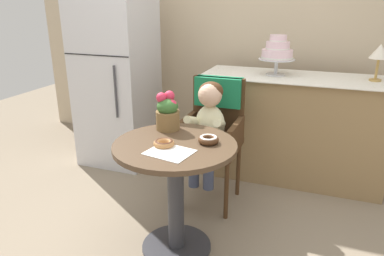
# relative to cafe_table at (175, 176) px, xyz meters

# --- Properties ---
(ground_plane) EXTENTS (8.00, 8.00, 0.00)m
(ground_plane) POSITION_rel_cafe_table_xyz_m (0.00, 0.00, -0.51)
(ground_plane) COLOR gray
(back_wall) EXTENTS (4.80, 0.10, 2.70)m
(back_wall) POSITION_rel_cafe_table_xyz_m (0.00, 1.85, 0.84)
(back_wall) COLOR #C1AD8E
(back_wall) RESTS_ON ground
(cafe_table) EXTENTS (0.72, 0.72, 0.72)m
(cafe_table) POSITION_rel_cafe_table_xyz_m (0.00, 0.00, 0.00)
(cafe_table) COLOR #4C3826
(cafe_table) RESTS_ON ground
(wicker_chair) EXTENTS (0.42, 0.45, 0.95)m
(wicker_chair) POSITION_rel_cafe_table_xyz_m (0.03, 0.71, 0.13)
(wicker_chair) COLOR #472D19
(wicker_chair) RESTS_ON ground
(seated_child) EXTENTS (0.27, 0.32, 0.73)m
(seated_child) POSITION_rel_cafe_table_xyz_m (0.03, 0.55, 0.17)
(seated_child) COLOR beige
(seated_child) RESTS_ON ground
(paper_napkin) EXTENTS (0.27, 0.24, 0.00)m
(paper_napkin) POSITION_rel_cafe_table_xyz_m (0.03, -0.13, 0.21)
(paper_napkin) COLOR white
(paper_napkin) RESTS_ON cafe_table
(donut_front) EXTENTS (0.12, 0.12, 0.04)m
(donut_front) POSITION_rel_cafe_table_xyz_m (0.18, 0.07, 0.23)
(donut_front) COLOR #4C2D19
(donut_front) RESTS_ON cafe_table
(donut_mid) EXTENTS (0.12, 0.12, 0.04)m
(donut_mid) POSITION_rel_cafe_table_xyz_m (-0.04, -0.06, 0.23)
(donut_mid) COLOR #AD7542
(donut_mid) RESTS_ON cafe_table
(flower_vase) EXTENTS (0.15, 0.15, 0.24)m
(flower_vase) POSITION_rel_cafe_table_xyz_m (-0.14, 0.21, 0.32)
(flower_vase) COLOR brown
(flower_vase) RESTS_ON cafe_table
(display_counter) EXTENTS (1.56, 0.62, 0.90)m
(display_counter) POSITION_rel_cafe_table_xyz_m (0.55, 1.30, -0.05)
(display_counter) COLOR #93754C
(display_counter) RESTS_ON ground
(tiered_cake_stand) EXTENTS (0.30, 0.30, 0.33)m
(tiered_cake_stand) POSITION_rel_cafe_table_xyz_m (0.38, 1.30, 0.59)
(tiered_cake_stand) COLOR silver
(tiered_cake_stand) RESTS_ON display_counter
(table_lamp) EXTENTS (0.15, 0.15, 0.28)m
(table_lamp) POSITION_rel_cafe_table_xyz_m (1.14, 1.33, 0.61)
(table_lamp) COLOR #B28C47
(table_lamp) RESTS_ON display_counter
(refrigerator) EXTENTS (0.64, 0.63, 1.70)m
(refrigerator) POSITION_rel_cafe_table_xyz_m (-1.05, 1.10, 0.34)
(refrigerator) COLOR silver
(refrigerator) RESTS_ON ground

